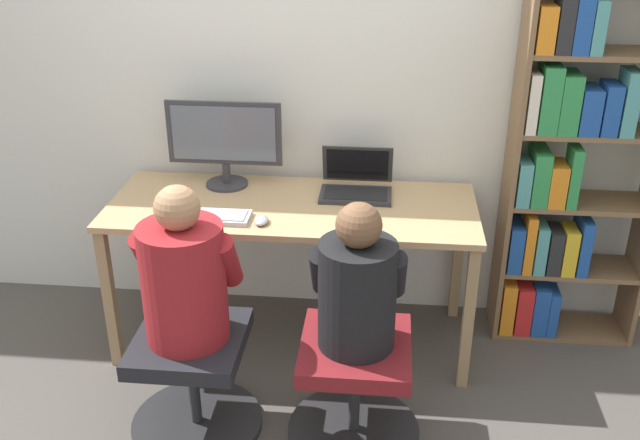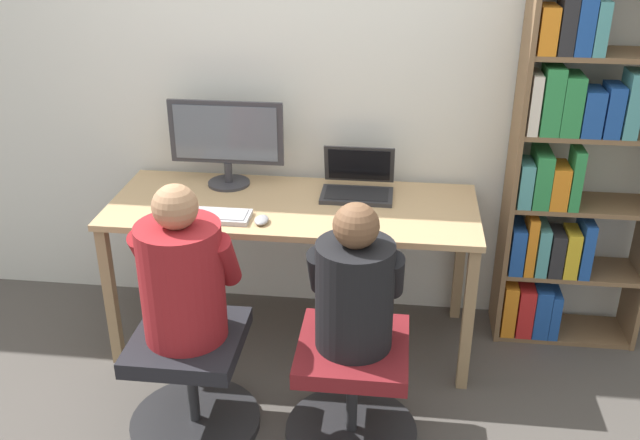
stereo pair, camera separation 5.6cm
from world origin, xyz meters
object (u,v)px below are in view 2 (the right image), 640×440
Objects in this scene: laptop at (358,185)px; office_chair_left at (192,378)px; desktop_monitor at (226,141)px; bookshelf at (567,175)px; person_at_monitor at (182,274)px; keyboard at (205,215)px; person_at_laptop at (355,287)px; office_chair_right at (352,387)px.

laptop reaches higher than office_chair_left.
desktop_monitor is 1.66m from bookshelf.
keyboard is at bearing 94.91° from person_at_monitor.
person_at_laptop is at bearing -51.49° from desktop_monitor.
person_at_laptop is (0.68, 0.02, 0.49)m from office_chair_left.
office_chair_right is at bearing 1.62° from office_chair_left.
keyboard is 1.02m from office_chair_right.
person_at_monitor is 1.08× the size of person_at_laptop.
keyboard is at bearing -152.10° from laptop.
office_chair_left is 0.84m from person_at_laptop.
person_at_monitor is at bearing -85.09° from keyboard.
bookshelf is at bearing 43.20° from office_chair_right.
office_chair_left and office_chair_right have the same top height.
bookshelf is (1.63, 0.91, 0.64)m from office_chair_left.
laptop is 0.85m from person_at_laptop.
person_at_laptop is at bearing -33.99° from keyboard.
person_at_laptop is 1.31m from bookshelf.
bookshelf is at bearing 43.05° from person_at_laptop.
person_at_laptop is 0.33× the size of bookshelf.
laptop is 0.62× the size of office_chair_right.
desktop_monitor is at bearing 176.25° from laptop.
bookshelf reaches higher than keyboard.
keyboard is 0.74× the size of office_chair_left.
laptop is (0.66, -0.04, -0.19)m from desktop_monitor.
bookshelf is (1.63, 0.90, 0.14)m from person_at_monitor.
office_chair_right is (0.05, -0.85, -0.56)m from laptop.
desktop_monitor is 1.18m from office_chair_left.
bookshelf reaches higher than office_chair_right.
desktop_monitor is 0.94m from person_at_monitor.
keyboard is at bearing -166.76° from bookshelf.
desktop_monitor is at bearing 128.51° from person_at_laptop.
office_chair_left is at bearing -125.95° from laptop.
person_at_laptop is at bearing 2.00° from office_chair_left.
office_chair_right is 1.45m from bookshelf.
office_chair_left is (-0.63, -0.87, -0.56)m from laptop.
laptop is 0.19× the size of bookshelf.
desktop_monitor is at bearing 91.64° from office_chair_left.
person_at_monitor is at bearing 90.00° from office_chair_left.
laptop is at bearing 53.89° from person_at_monitor.
keyboard is 0.23× the size of bookshelf.
bookshelf reaches higher than person_at_laptop.
laptop is at bearing 27.90° from keyboard.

